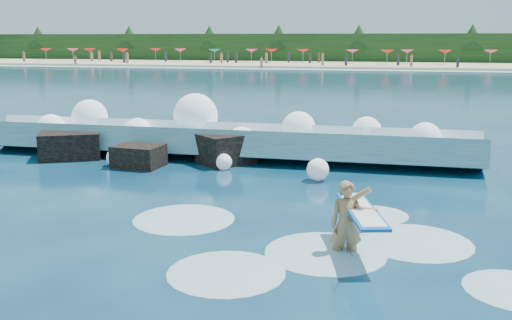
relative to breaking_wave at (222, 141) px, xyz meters
name	(u,v)px	position (x,y,z in m)	size (l,w,h in m)	color
ground	(173,226)	(1.16, -7.86, -0.54)	(200.00, 200.00, 0.00)	#082241
beach	(360,65)	(1.16, 70.14, -0.34)	(140.00, 20.00, 0.40)	tan
wet_band	(355,70)	(1.16, 59.14, -0.50)	(140.00, 5.00, 0.08)	silver
treeline	(363,49)	(1.16, 80.14, 1.96)	(140.00, 4.00, 5.00)	black
breaking_wave	(222,141)	(0.00, 0.00, 0.00)	(17.91, 2.79, 1.54)	teal
rock_cluster	(138,151)	(-2.57, -1.55, -0.16)	(8.04, 2.97, 1.20)	black
surfer_with_board	(350,222)	(5.23, -8.67, 0.12)	(1.23, 2.96, 1.78)	#9B7148
wave_spray	(202,126)	(-0.79, 0.10, 0.53)	(14.77, 4.70, 2.23)	white
surf_foam	(311,244)	(4.43, -8.35, -0.54)	(9.01, 6.12, 0.12)	silver
beach_umbrellas	(361,51)	(1.24, 71.55, 1.71)	(110.32, 6.57, 0.50)	red
beachgoers	(352,60)	(0.25, 65.83, 0.53)	(97.80, 12.50, 1.94)	#3F332D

